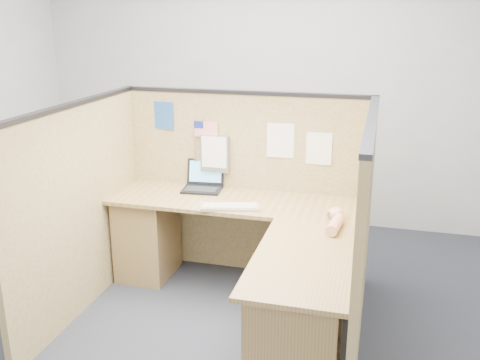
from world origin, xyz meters
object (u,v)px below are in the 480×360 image
(laptop, at_px, (204,182))
(keyboard, at_px, (230,207))
(l_desk, at_px, (245,264))
(mouse, at_px, (336,215))

(laptop, xyz_separation_m, keyboard, (0.34, -0.41, -0.04))
(l_desk, xyz_separation_m, keyboard, (-0.16, 0.19, 0.35))
(keyboard, relative_size, mouse, 3.96)
(laptop, height_order, mouse, laptop)
(l_desk, height_order, keyboard, keyboard)
(keyboard, xyz_separation_m, mouse, (0.77, 0.01, 0.01))
(l_desk, relative_size, keyboard, 4.25)
(mouse, bearing_deg, l_desk, -162.28)
(l_desk, bearing_deg, mouse, 17.72)
(laptop, distance_m, keyboard, 0.53)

